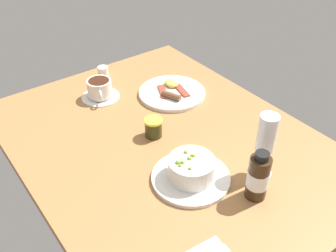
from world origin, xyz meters
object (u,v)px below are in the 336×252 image
object	(u,v)px
wine_glass	(266,136)
jam_jar	(153,128)
creamer_jug	(103,72)
porridge_bowl	(191,171)
sauce_bottle_brown	(258,177)
breakfast_plate	(172,92)
coffee_cup	(100,90)

from	to	relation	value
wine_glass	jam_jar	size ratio (longest dim) A/B	3.12
jam_jar	creamer_jug	bearing A→B (deg)	172.41
porridge_bowl	creamer_jug	size ratio (longest dim) A/B	4.33
wine_glass	sauce_bottle_brown	world-z (taller)	wine_glass
sauce_bottle_brown	jam_jar	bearing A→B (deg)	-169.67
sauce_bottle_brown	breakfast_plate	bearing A→B (deg)	166.57
breakfast_plate	jam_jar	bearing A→B (deg)	-50.29
porridge_bowl	sauce_bottle_brown	distance (cm)	17.91
porridge_bowl	breakfast_plate	world-z (taller)	porridge_bowl
coffee_cup	wine_glass	distance (cm)	64.42
coffee_cup	breakfast_plate	distance (cm)	26.06
coffee_cup	jam_jar	bearing A→B (deg)	4.99
porridge_bowl	breakfast_plate	xyz separation A→B (cm)	(-38.31, 22.44, -2.34)
porridge_bowl	coffee_cup	size ratio (longest dim) A/B	1.59
porridge_bowl	breakfast_plate	bearing A→B (deg)	149.64
coffee_cup	sauce_bottle_brown	size ratio (longest dim) A/B	0.94
creamer_jug	wine_glass	xyz separation A→B (cm)	(74.45, 8.71, 10.54)
sauce_bottle_brown	breakfast_plate	xyz separation A→B (cm)	(-52.93, 12.64, -5.66)
creamer_jug	sauce_bottle_brown	bearing A→B (deg)	0.71
wine_glass	jam_jar	bearing A→B (deg)	-155.39
porridge_bowl	creamer_jug	world-z (taller)	porridge_bowl
porridge_bowl	sauce_bottle_brown	bearing A→B (deg)	33.82
jam_jar	breakfast_plate	bearing A→B (deg)	129.71
jam_jar	breakfast_plate	size ratio (longest dim) A/B	0.25
wine_glass	breakfast_plate	xyz separation A→B (cm)	(-47.59, 4.93, -11.77)
porridge_bowl	jam_jar	world-z (taller)	porridge_bowl
coffee_cup	creamer_jug	bearing A→B (deg)	147.43
coffee_cup	jam_jar	size ratio (longest dim) A/B	2.21
wine_glass	jam_jar	world-z (taller)	wine_glass
coffee_cup	sauce_bottle_brown	xyz separation A→B (cm)	(66.75, 9.32, 3.28)
breakfast_plate	sauce_bottle_brown	bearing A→B (deg)	-13.43
creamer_jug	breakfast_plate	bearing A→B (deg)	26.92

